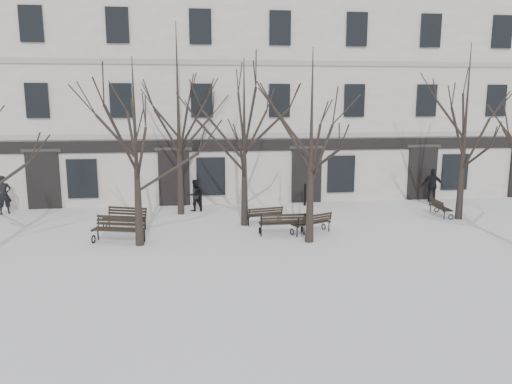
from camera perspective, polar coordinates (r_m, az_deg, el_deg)
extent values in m
plane|color=silver|center=(18.87, 0.57, -6.24)|extent=(100.00, 100.00, 0.00)
cube|color=beige|center=(31.01, -2.61, 10.60)|extent=(40.00, 10.00, 11.00)
cube|color=gray|center=(26.06, -1.72, 6.45)|extent=(40.00, 0.12, 0.25)
cube|color=gray|center=(26.06, -1.77, 14.59)|extent=(40.00, 0.12, 0.25)
cube|color=black|center=(26.09, -1.71, 5.35)|extent=(40.00, 0.10, 0.60)
cube|color=black|center=(27.25, -23.12, 1.24)|extent=(1.60, 0.22, 2.90)
cube|color=#2D2B28|center=(27.04, -23.37, 4.36)|extent=(1.90, 0.08, 0.18)
cube|color=black|center=(26.79, -19.22, 1.46)|extent=(1.50, 0.14, 2.00)
cube|color=black|center=(26.19, -9.34, 1.60)|extent=(1.60, 0.22, 2.90)
cube|color=#2D2B28|center=(25.96, -9.44, 4.86)|extent=(1.90, 0.08, 0.18)
cube|color=black|center=(26.18, -5.18, 1.80)|extent=(1.50, 0.14, 2.00)
cube|color=black|center=(26.81, 5.78, 1.89)|extent=(1.60, 0.22, 2.90)
cube|color=#2D2B28|center=(26.59, 5.86, 5.07)|extent=(1.90, 0.08, 0.18)
cube|color=black|center=(27.30, 9.68, 2.05)|extent=(1.50, 0.14, 2.00)
cube|color=black|center=(28.94, 18.45, 2.03)|extent=(1.60, 0.22, 2.90)
cube|color=#2D2B28|center=(28.74, 18.66, 4.98)|extent=(1.90, 0.08, 0.18)
cube|color=black|center=(29.80, 21.75, 2.15)|extent=(1.50, 0.14, 2.00)
cube|color=black|center=(26.97, -23.73, 9.55)|extent=(1.10, 0.14, 1.70)
cube|color=black|center=(27.21, -24.31, 17.13)|extent=(1.10, 0.14, 1.70)
cube|color=black|center=(26.12, -15.17, 10.06)|extent=(1.10, 0.14, 1.70)
cube|color=black|center=(26.37, -15.56, 17.90)|extent=(1.10, 0.14, 1.70)
cube|color=black|center=(25.87, -6.23, 10.35)|extent=(1.10, 0.14, 1.70)
cube|color=black|center=(26.12, -6.39, 18.27)|extent=(1.10, 0.14, 1.70)
cube|color=black|center=(26.24, 2.69, 10.40)|extent=(1.10, 0.14, 1.70)
cube|color=black|center=(26.48, 2.76, 18.22)|extent=(1.10, 0.14, 1.70)
cube|color=black|center=(27.19, 11.16, 10.22)|extent=(1.10, 0.14, 1.70)
cube|color=black|center=(27.42, 11.44, 17.76)|extent=(1.10, 0.14, 1.70)
cube|color=black|center=(28.67, 18.90, 9.87)|extent=(1.10, 0.14, 1.70)
cube|color=black|center=(28.90, 19.34, 17.01)|extent=(1.10, 0.14, 1.70)
cube|color=black|center=(30.61, 25.75, 9.40)|extent=(1.10, 0.14, 1.70)
cube|color=black|center=(30.82, 26.30, 16.09)|extent=(1.10, 0.14, 1.70)
cone|color=black|center=(19.20, -13.29, -1.73)|extent=(0.34, 0.34, 2.92)
cone|color=black|center=(19.22, 6.19, -1.27)|extent=(0.34, 0.34, 3.08)
cone|color=black|center=(24.06, -8.68, 1.87)|extent=(0.34, 0.34, 3.76)
cone|color=black|center=(21.72, -1.32, 0.06)|extent=(0.34, 0.34, 3.00)
cone|color=black|center=(24.69, 22.37, 0.90)|extent=(0.34, 0.34, 3.32)
torus|color=black|center=(20.26, -18.08, -5.14)|extent=(0.14, 0.33, 0.32)
cylinder|color=black|center=(20.59, -17.61, -4.59)|extent=(0.06, 0.06, 0.50)
cube|color=black|center=(20.35, -17.89, -4.05)|extent=(0.21, 0.61, 0.06)
torus|color=black|center=(19.52, -13.03, -5.47)|extent=(0.14, 0.33, 0.32)
cylinder|color=black|center=(19.85, -12.63, -4.90)|extent=(0.06, 0.06, 0.50)
cube|color=black|center=(19.61, -12.86, -4.34)|extent=(0.21, 0.61, 0.06)
cube|color=black|center=(19.74, -15.71, -4.31)|extent=(1.97, 0.61, 0.04)
cube|color=black|center=(19.87, -15.53, -4.20)|extent=(1.97, 0.61, 0.04)
cube|color=black|center=(20.01, -15.35, -4.09)|extent=(1.97, 0.61, 0.04)
cube|color=black|center=(20.15, -15.18, -3.98)|extent=(1.97, 0.61, 0.04)
cube|color=black|center=(20.16, -15.15, -3.55)|extent=(1.96, 0.55, 0.10)
cube|color=black|center=(20.15, -15.14, -3.16)|extent=(1.96, 0.55, 0.10)
cube|color=black|center=(20.14, -15.13, -2.78)|extent=(1.96, 0.55, 0.10)
cylinder|color=black|center=(20.55, -17.57, -3.25)|extent=(0.08, 0.17, 0.56)
cylinder|color=black|center=(19.82, -12.59, -3.51)|extent=(0.08, 0.17, 0.56)
torus|color=black|center=(21.40, 7.73, -3.95)|extent=(0.16, 0.27, 0.28)
cylinder|color=black|center=(21.12, 8.33, -3.93)|extent=(0.05, 0.05, 0.43)
cube|color=black|center=(21.19, 8.05, -3.26)|extent=(0.26, 0.50, 0.05)
torus|color=black|center=(20.43, 4.14, -4.57)|extent=(0.16, 0.27, 0.28)
cylinder|color=black|center=(20.14, 4.72, -4.56)|extent=(0.05, 0.05, 0.43)
cube|color=black|center=(20.22, 4.44, -3.86)|extent=(0.26, 0.50, 0.05)
cube|color=black|center=(20.85, 5.93, -3.38)|extent=(1.62, 0.80, 0.03)
cube|color=black|center=(20.75, 6.16, -3.46)|extent=(1.62, 0.80, 0.03)
cube|color=black|center=(20.65, 6.39, -3.53)|extent=(1.62, 0.80, 0.03)
cube|color=black|center=(20.54, 6.62, -3.61)|extent=(1.62, 0.80, 0.03)
cube|color=black|center=(20.48, 6.69, -3.29)|extent=(1.60, 0.75, 0.09)
cube|color=black|center=(20.44, 6.73, -2.99)|extent=(1.60, 0.75, 0.09)
cube|color=black|center=(20.40, 6.77, -2.68)|extent=(1.60, 0.75, 0.09)
cylinder|color=black|center=(20.96, 8.49, -2.88)|extent=(0.09, 0.14, 0.48)
cylinder|color=black|center=(19.98, 4.87, -3.47)|extent=(0.09, 0.14, 0.48)
torus|color=black|center=(20.86, 5.27, -4.23)|extent=(0.06, 0.30, 0.30)
cylinder|color=black|center=(20.49, 5.51, -4.26)|extent=(0.05, 0.05, 0.47)
cube|color=black|center=(20.61, 5.40, -3.50)|extent=(0.06, 0.57, 0.05)
torus|color=black|center=(20.54, 0.43, -4.43)|extent=(0.06, 0.30, 0.30)
cylinder|color=black|center=(20.16, 0.59, -4.45)|extent=(0.05, 0.05, 0.47)
cube|color=black|center=(20.28, 0.51, -3.68)|extent=(0.06, 0.57, 0.05)
cube|color=black|center=(20.64, 2.86, -3.38)|extent=(1.88, 0.13, 0.04)
cube|color=black|center=(20.50, 2.93, -3.48)|extent=(1.88, 0.13, 0.04)
cube|color=black|center=(20.36, 3.01, -3.57)|extent=(1.88, 0.13, 0.04)
cube|color=black|center=(20.22, 3.09, -3.67)|extent=(1.88, 0.13, 0.04)
cube|color=black|center=(20.15, 3.11, -3.33)|extent=(1.88, 0.07, 0.09)
cube|color=black|center=(20.10, 3.13, -3.00)|extent=(1.88, 0.07, 0.09)
cube|color=black|center=(20.05, 3.15, -2.66)|extent=(1.88, 0.07, 0.09)
cylinder|color=black|center=(20.30, 5.59, -3.11)|extent=(0.04, 0.15, 0.52)
cylinder|color=black|center=(19.97, 0.62, -3.29)|extent=(0.04, 0.15, 0.52)
torus|color=black|center=(22.35, -16.89, -3.67)|extent=(0.15, 0.29, 0.29)
cylinder|color=black|center=(22.64, -16.45, -3.25)|extent=(0.05, 0.05, 0.45)
cube|color=black|center=(22.43, -16.70, -2.79)|extent=(0.23, 0.54, 0.05)
torus|color=black|center=(21.57, -12.94, -3.99)|extent=(0.15, 0.29, 0.29)
cylinder|color=black|center=(21.87, -12.54, -3.54)|extent=(0.05, 0.05, 0.45)
cube|color=black|center=(21.66, -12.77, -3.08)|extent=(0.23, 0.54, 0.05)
cube|color=black|center=(21.84, -15.04, -3.01)|extent=(1.73, 0.69, 0.04)
cube|color=black|center=(21.96, -14.87, -2.93)|extent=(1.73, 0.69, 0.04)
cube|color=black|center=(22.08, -14.70, -2.85)|extent=(1.73, 0.69, 0.04)
cube|color=black|center=(22.20, -14.53, -2.77)|extent=(1.73, 0.69, 0.04)
cube|color=black|center=(22.21, -14.50, -2.42)|extent=(1.71, 0.64, 0.09)
cube|color=black|center=(22.20, -14.49, -2.11)|extent=(1.71, 0.64, 0.09)
cube|color=black|center=(22.19, -14.48, -1.79)|extent=(1.71, 0.64, 0.09)
cylinder|color=black|center=(22.61, -16.41, -2.16)|extent=(0.09, 0.15, 0.50)
cylinder|color=black|center=(21.84, -12.50, -2.41)|extent=(0.09, 0.15, 0.50)
torus|color=black|center=(22.57, 2.59, -3.13)|extent=(0.10, 0.26, 0.26)
cylinder|color=black|center=(22.26, 2.89, -3.12)|extent=(0.04, 0.04, 0.40)
cube|color=black|center=(22.36, 2.74, -2.52)|extent=(0.14, 0.49, 0.04)
torus|color=black|center=(22.07, -1.11, -3.43)|extent=(0.10, 0.26, 0.26)
cylinder|color=black|center=(21.76, -0.85, -3.43)|extent=(0.04, 0.04, 0.40)
cube|color=black|center=(21.86, -0.99, -2.82)|extent=(0.14, 0.49, 0.04)
cube|color=black|center=(22.27, 0.73, -2.52)|extent=(1.60, 0.41, 0.03)
cube|color=black|center=(22.16, 0.84, -2.59)|extent=(1.60, 0.41, 0.03)
cube|color=black|center=(22.04, 0.95, -2.65)|extent=(1.60, 0.41, 0.03)
cube|color=black|center=(21.93, 1.06, -2.73)|extent=(1.60, 0.41, 0.03)
cube|color=black|center=(21.87, 1.09, -2.45)|extent=(1.59, 0.36, 0.08)
cube|color=black|center=(21.83, 1.11, -2.18)|extent=(1.59, 0.36, 0.08)
cube|color=black|center=(21.78, 1.13, -1.92)|extent=(1.59, 0.36, 0.08)
cylinder|color=black|center=(22.11, 2.97, -2.20)|extent=(0.06, 0.13, 0.45)
cylinder|color=black|center=(21.60, -0.80, -2.49)|extent=(0.06, 0.13, 0.45)
torus|color=black|center=(24.67, 21.38, -2.67)|extent=(0.26, 0.06, 0.26)
cylinder|color=black|center=(24.52, 20.71, -2.52)|extent=(0.05, 0.05, 0.41)
cube|color=black|center=(24.54, 21.08, -2.05)|extent=(0.50, 0.07, 0.05)
torus|color=black|center=(26.02, 19.95, -1.92)|extent=(0.26, 0.06, 0.26)
cylinder|color=black|center=(25.88, 19.30, -1.77)|extent=(0.05, 0.05, 0.41)
cube|color=black|center=(25.90, 19.66, -1.33)|extent=(0.50, 0.07, 0.05)
cube|color=black|center=(25.30, 20.76, -1.63)|extent=(0.16, 1.62, 0.03)
cube|color=black|center=(25.25, 20.50, -1.63)|extent=(0.16, 1.62, 0.03)
cube|color=black|center=(25.20, 20.24, -1.64)|extent=(0.16, 1.62, 0.03)
cube|color=black|center=(25.14, 19.98, -1.65)|extent=(0.16, 1.62, 0.03)
cube|color=black|center=(25.11, 19.92, -1.39)|extent=(0.11, 1.62, 0.08)
cube|color=black|center=(25.08, 19.90, -1.15)|extent=(0.11, 1.62, 0.08)
cube|color=black|center=(25.05, 19.87, -0.91)|extent=(0.11, 1.62, 0.08)
cylinder|color=black|center=(24.41, 20.61, -1.65)|extent=(0.13, 0.04, 0.45)
cylinder|color=black|center=(25.78, 19.21, -0.95)|extent=(0.13, 0.04, 0.45)
cylinder|color=black|center=(24.71, -6.33, -1.02)|extent=(0.13, 0.13, 1.06)
sphere|color=black|center=(24.61, -6.36, 0.23)|extent=(0.15, 0.15, 0.15)
cylinder|color=black|center=(26.08, 5.61, -0.40)|extent=(0.13, 0.13, 1.06)
sphere|color=black|center=(25.99, 5.64, 0.80)|extent=(0.15, 0.15, 0.15)
imported|color=black|center=(27.03, -26.70, -2.25)|extent=(0.82, 0.73, 1.87)
imported|color=black|center=(25.02, -7.00, -2.13)|extent=(0.94, 0.85, 1.57)
imported|color=black|center=(28.62, 19.43, -1.06)|extent=(1.13, 0.94, 1.81)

